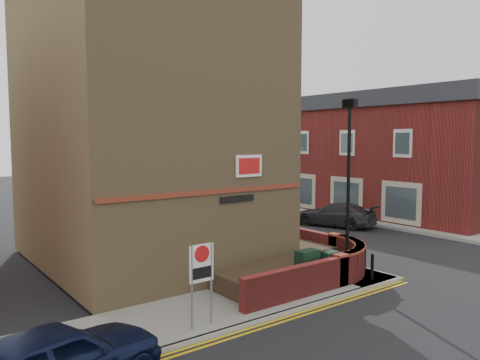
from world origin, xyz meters
name	(u,v)px	position (x,y,z in m)	size (l,w,h in m)	color
ground	(343,297)	(0.00, 0.00, 0.00)	(120.00, 120.00, 0.00)	black
pavement_corner	(226,306)	(-3.50, 1.50, 0.06)	(13.00, 3.00, 0.12)	gray
pavement_main	(163,220)	(2.00, 16.00, 0.06)	(2.00, 32.00, 0.12)	gray
pavement_far	(322,210)	(13.00, 13.00, 0.06)	(4.00, 40.00, 0.12)	gray
kerb_side	(258,321)	(-3.50, 0.00, 0.06)	(13.00, 0.15, 0.12)	gray
kerb_main_near	(177,218)	(3.00, 16.00, 0.06)	(0.15, 32.00, 0.12)	gray
kerb_main_far	(302,212)	(11.00, 13.00, 0.06)	(0.15, 40.00, 0.12)	gray
yellow_lines_side	(264,326)	(-3.50, -0.25, 0.01)	(13.00, 0.28, 0.01)	gold
yellow_lines_main	(180,219)	(3.25, 16.00, 0.01)	(0.28, 32.00, 0.01)	gold
corner_building	(147,110)	(-2.84, 8.00, 6.23)	(8.95, 10.40, 13.60)	#92774E
garden_wall	(289,279)	(0.00, 2.50, 0.00)	(6.80, 6.00, 1.20)	maroon
lamppost	(348,187)	(1.60, 1.20, 3.34)	(0.25, 0.50, 6.30)	black
utility_cabinet_large	(307,268)	(-0.30, 1.30, 0.72)	(0.80, 0.45, 1.20)	black
utility_cabinet_small	(330,267)	(0.50, 1.00, 0.67)	(0.55, 0.40, 1.10)	black
bollard_near	(372,267)	(2.00, 0.40, 0.57)	(0.11, 0.11, 0.90)	black
bollard_far	(364,259)	(2.60, 1.20, 0.57)	(0.11, 0.11, 0.90)	black
zone_sign	(202,270)	(-5.00, 0.50, 1.64)	(0.72, 0.07, 2.20)	slate
far_terrace	(298,152)	(14.50, 17.00, 4.04)	(5.40, 30.40, 8.00)	maroon
far_terrace_cream	(169,148)	(14.50, 38.00, 4.05)	(5.40, 12.40, 8.00)	#C0B39F
tree_near	(178,145)	(2.00, 14.05, 4.70)	(3.64, 3.65, 6.70)	#382B1E
tree_mid	(122,137)	(2.00, 22.05, 5.20)	(4.03, 4.03, 7.42)	#382B1E
tree_far	(84,141)	(2.00, 30.05, 4.91)	(3.81, 3.81, 7.00)	#382B1E
traffic_light_assembly	(112,168)	(2.40, 25.00, 2.78)	(0.20, 0.16, 4.20)	black
silver_car_near	(255,221)	(3.91, 9.31, 0.72)	(1.52, 4.37, 1.44)	#A6ABAE
red_car_main	(153,198)	(4.29, 21.89, 0.63)	(2.07, 4.50, 1.25)	maroon
grey_car_far	(335,214)	(9.21, 8.44, 0.68)	(1.90, 4.67, 1.36)	#2F2F34
silver_car_far	(249,199)	(9.00, 16.32, 0.79)	(1.86, 4.61, 1.57)	#A3A7AA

